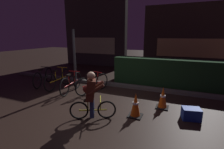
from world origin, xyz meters
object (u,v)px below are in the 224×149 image
Objects in this scene: street_post at (75,60)px; parked_bike_leftmost at (43,77)px; parked_bike_center_left at (71,83)px; cyclist at (92,95)px; parked_bike_center_right at (93,84)px; traffic_cone_far at (163,98)px; blue_crate at (191,114)px; parked_bike_left_mid at (59,79)px; traffic_cone_near at (136,105)px.

parked_bike_leftmost is (-1.60, -0.08, -0.82)m from street_post.
cyclist is at bearing -139.34° from parked_bike_center_left.
traffic_cone_far is at bearing -80.78° from parked_bike_center_right.
blue_crate is at bearing -106.40° from parked_bike_center_left.
parked_bike_left_mid is at bearing 65.67° from parked_bike_center_left.
parked_bike_center_left is at bearing 177.66° from traffic_cone_far.
blue_crate is (3.34, -0.84, -0.19)m from parked_bike_center_right.
traffic_cone_far is at bearing 14.14° from cyclist.
parked_bike_leftmost is 3.85m from cyclist.
blue_crate is (4.15, -0.90, -1.01)m from street_post.
traffic_cone_near is (1.98, -1.24, -0.03)m from parked_bike_center_right.
parked_bike_center_left reaches higher than traffic_cone_far.
cyclist is (-1.59, -1.38, 0.32)m from traffic_cone_far.
parked_bike_center_right is 2.07m from cyclist.
traffic_cone_far is 0.52× the size of cyclist.
blue_crate is (0.76, -0.43, -0.16)m from traffic_cone_far.
parked_bike_leftmost is 2.45× the size of traffic_cone_near.
parked_bike_leftmost is at bearing 72.69° from parked_bike_center_left.
parked_bike_left_mid is 1.57m from parked_bike_center_right.
parked_bike_leftmost is 4.56m from traffic_cone_near.
parked_bike_center_left is 2.92m from traffic_cone_near.
street_post reaches higher than traffic_cone_near.
cyclist reaches higher than parked_bike_leftmost.
parked_bike_center_right is 3.45m from blue_crate.
street_post reaches higher than parked_bike_center_right.
cyclist reaches higher than parked_bike_center_right.
parked_bike_left_mid is 0.83m from parked_bike_center_left.
parked_bike_center_left is 2.34m from cyclist.
parked_bike_center_left is 3.36m from traffic_cone_far.
street_post is 3.58× the size of traffic_cone_near.
street_post reaches higher than cyclist.
traffic_cone_near is (2.76, -0.97, -0.03)m from parked_bike_center_left.
parked_bike_left_mid is (-0.76, -0.10, -0.80)m from street_post.
parked_bike_leftmost is 0.84m from parked_bike_left_mid.
street_post is 1.11m from parked_bike_left_mid.
parked_bike_leftmost reaches higher than traffic_cone_far.
traffic_cone_far is (4.99, -0.39, -0.04)m from parked_bike_leftmost.
cyclist is at bearing -132.93° from parked_bike_center_right.
traffic_cone_near is 0.52× the size of cyclist.
parked_bike_center_right is at bearing 165.87° from blue_crate.
cyclist is at bearing -129.59° from parked_bike_left_mid.
street_post is 1.16m from parked_bike_center_right.
parked_bike_center_left is at bearing -111.10° from parked_bike_left_mid.
parked_bike_center_left reaches higher than traffic_cone_near.
parked_bike_center_left is 2.50× the size of traffic_cone_near.
parked_bike_leftmost is at bearing 175.52° from traffic_cone_far.
parked_bike_center_right is at bearing 92.04° from cyclist.
parked_bike_leftmost is at bearing 171.84° from blue_crate.
traffic_cone_far reaches higher than blue_crate.
parked_bike_left_mid is at bearing 170.78° from blue_crate.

